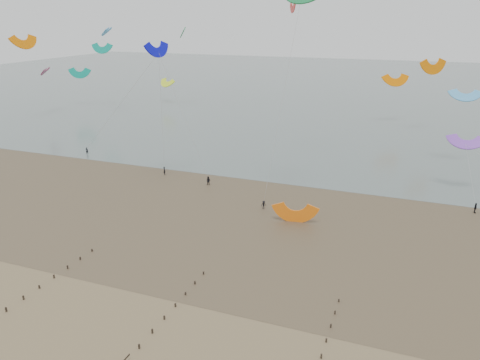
{
  "coord_description": "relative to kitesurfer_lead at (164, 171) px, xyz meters",
  "views": [
    {
      "loc": [
        27.98,
        -37.43,
        32.73
      ],
      "look_at": [
        3.15,
        28.0,
        8.0
      ],
      "focal_mm": 35.0,
      "sensor_mm": 36.0,
      "label": 1
    }
  ],
  "objects": [
    {
      "name": "kitesurfers",
      "position": [
        56.54,
        2.84,
        -0.03
      ],
      "size": [
        134.12,
        26.39,
        1.88
      ],
      "color": "black",
      "rests_on": "ground"
    },
    {
      "name": "sea_and_shore",
      "position": [
        17.37,
        -12.22,
        -0.89
      ],
      "size": [
        500.0,
        665.0,
        0.03
      ],
      "color": "#475654",
      "rests_on": "ground"
    },
    {
      "name": "grounded_kite",
      "position": [
        32.64,
        -13.92,
        -0.9
      ],
      "size": [
        7.22,
        6.01,
        3.59
      ],
      "primitive_type": null,
      "rotation": [
        1.54,
        0.0,
        0.15
      ],
      "color": "orange",
      "rests_on": "ground"
    },
    {
      "name": "ground",
      "position": [
        21.45,
        -46.63,
        -0.9
      ],
      "size": [
        500.0,
        500.0,
        0.0
      ],
      "primitive_type": "plane",
      "color": "brown",
      "rests_on": "ground"
    },
    {
      "name": "kitesurfer_lead",
      "position": [
        0.0,
        0.0,
        0.0
      ],
      "size": [
        0.78,
        0.73,
        1.8
      ],
      "primitive_type": "imported",
      "rotation": [
        0.0,
        0.0,
        2.53
      ],
      "color": "black",
      "rests_on": "ground"
    },
    {
      "name": "kites_airborne",
      "position": [
        11.43,
        49.52,
        20.51
      ],
      "size": [
        206.76,
        117.58,
        39.49
      ],
      "color": "#FD519D",
      "rests_on": "ground"
    }
  ]
}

